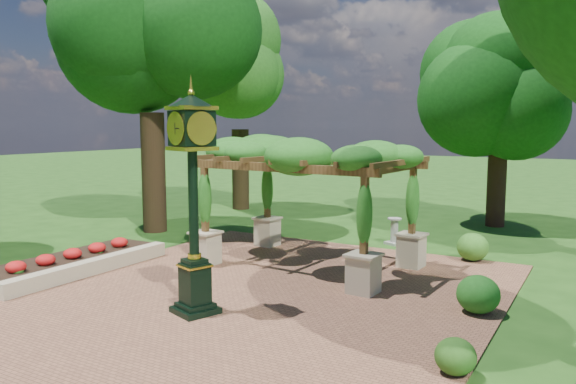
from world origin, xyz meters
The scene contains 13 objects.
ground centered at (0.00, 0.00, 0.00)m, with size 120.00×120.00×0.00m, color #1E4714.
brick_plaza centered at (0.00, 1.00, 0.02)m, with size 10.00×12.00×0.04m, color brown.
border_wall centered at (-4.60, 0.50, 0.20)m, with size 0.35×5.00×0.40m, color #C6B793.
flower_bed centered at (-5.50, 0.50, 0.18)m, with size 1.50×5.00×0.36m, color red.
pedestal_clock centered at (-0.42, -0.50, 2.66)m, with size 1.12×1.12×4.44m.
pergola centered at (-0.27, 4.01, 2.84)m, with size 5.71×3.81×3.45m.
sundial centered at (0.79, 7.91, 0.37)m, with size 0.62×0.62×0.85m.
shrub_front centered at (4.80, -0.73, 0.32)m, with size 0.63×0.63×0.57m, color #254F16.
shrub_mid centered at (4.51, 2.32, 0.43)m, with size 0.86×0.86×0.77m, color #1C5718.
shrub_back centered at (3.46, 6.77, 0.43)m, with size 0.86×0.86×0.77m, color #316B1F.
tree_west_near centered at (-7.41, 5.76, 7.47)m, with size 5.30×5.30×10.89m.
tree_west_far centered at (-7.87, 11.79, 6.36)m, with size 4.62×4.62×9.28m.
tree_north centered at (2.97, 12.96, 4.81)m, with size 4.11×4.11×7.02m.
Camera 1 is at (6.67, -9.01, 3.79)m, focal length 35.00 mm.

